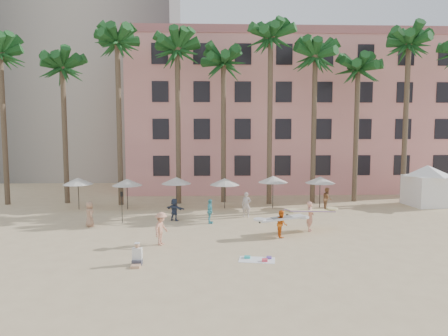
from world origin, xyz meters
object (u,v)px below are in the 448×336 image
Objects in this scene: cabana at (427,182)px; carrier_yellow at (310,215)px; pink_hotel at (289,117)px; carrier_white at (282,222)px.

cabana is 1.45× the size of carrier_yellow.
carrier_yellow is at bearing -145.70° from cabana.
pink_hotel is at bearing 82.56° from carrier_yellow.
cabana is 17.28m from carrier_white.
cabana is 14.78m from carrier_yellow.
pink_hotel reaches higher than carrier_white.
carrier_yellow is at bearing -97.44° from pink_hotel.
carrier_yellow is at bearing 32.75° from carrier_white.
pink_hotel reaches higher than carrier_yellow.
pink_hotel is 24.09m from carrier_white.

